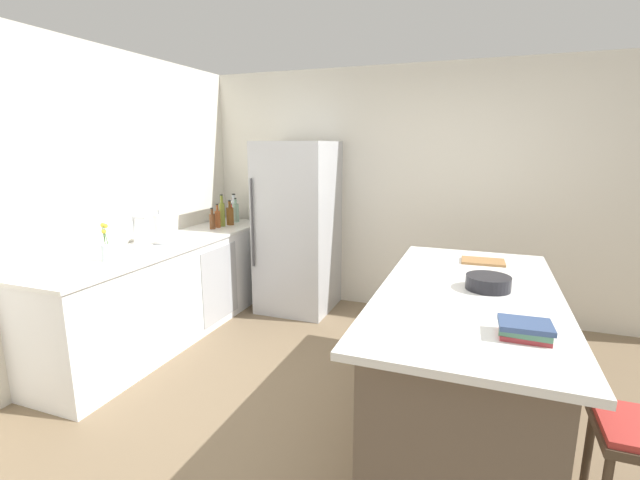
{
  "coord_description": "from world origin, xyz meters",
  "views": [
    {
      "loc": [
        0.62,
        -2.48,
        1.79
      ],
      "look_at": [
        -0.65,
        0.92,
        1.0
      ],
      "focal_mm": 24.55,
      "sensor_mm": 36.0,
      "label": 1
    }
  ],
  "objects_px": {
    "flower_vase": "(106,249)",
    "vinegar_bottle": "(218,218)",
    "sink_faucet": "(136,232)",
    "syrup_bottle": "(212,221)",
    "kitchen_island": "(464,357)",
    "soda_bottle": "(234,209)",
    "hot_sauce_bottle": "(232,216)",
    "gin_bottle": "(236,212)",
    "cookbook_stack": "(525,330)",
    "cutting_board": "(483,261)",
    "refrigerator": "(298,227)",
    "olive_oil_bottle": "(222,213)",
    "whiskey_bottle": "(230,216)",
    "mixing_bowl": "(488,283)",
    "paper_towel_roll": "(160,229)"
  },
  "relations": [
    {
      "from": "flower_vase",
      "to": "vinegar_bottle",
      "type": "relative_size",
      "value": 1.16
    },
    {
      "from": "sink_faucet",
      "to": "syrup_bottle",
      "type": "height_order",
      "value": "sink_faucet"
    },
    {
      "from": "kitchen_island",
      "to": "vinegar_bottle",
      "type": "height_order",
      "value": "vinegar_bottle"
    },
    {
      "from": "flower_vase",
      "to": "soda_bottle",
      "type": "relative_size",
      "value": 0.95
    },
    {
      "from": "kitchen_island",
      "to": "hot_sauce_bottle",
      "type": "relative_size",
      "value": 9.42
    },
    {
      "from": "gin_bottle",
      "to": "cookbook_stack",
      "type": "height_order",
      "value": "gin_bottle"
    },
    {
      "from": "gin_bottle",
      "to": "vinegar_bottle",
      "type": "relative_size",
      "value": 1.09
    },
    {
      "from": "kitchen_island",
      "to": "syrup_bottle",
      "type": "distance_m",
      "value": 2.97
    },
    {
      "from": "gin_bottle",
      "to": "cutting_board",
      "type": "height_order",
      "value": "gin_bottle"
    },
    {
      "from": "refrigerator",
      "to": "cutting_board",
      "type": "height_order",
      "value": "refrigerator"
    },
    {
      "from": "olive_oil_bottle",
      "to": "cookbook_stack",
      "type": "distance_m",
      "value": 3.54
    },
    {
      "from": "whiskey_bottle",
      "to": "mixing_bowl",
      "type": "height_order",
      "value": "whiskey_bottle"
    },
    {
      "from": "soda_bottle",
      "to": "gin_bottle",
      "type": "relative_size",
      "value": 1.13
    },
    {
      "from": "paper_towel_roll",
      "to": "mixing_bowl",
      "type": "height_order",
      "value": "paper_towel_roll"
    },
    {
      "from": "olive_oil_bottle",
      "to": "kitchen_island",
      "type": "bearing_deg",
      "value": -27.41
    },
    {
      "from": "hot_sauce_bottle",
      "to": "cookbook_stack",
      "type": "distance_m",
      "value": 3.65
    },
    {
      "from": "syrup_bottle",
      "to": "gin_bottle",
      "type": "bearing_deg",
      "value": 89.33
    },
    {
      "from": "gin_bottle",
      "to": "whiskey_bottle",
      "type": "distance_m",
      "value": 0.19
    },
    {
      "from": "soda_bottle",
      "to": "whiskey_bottle",
      "type": "height_order",
      "value": "soda_bottle"
    },
    {
      "from": "whiskey_bottle",
      "to": "flower_vase",
      "type": "bearing_deg",
      "value": -91.17
    },
    {
      "from": "refrigerator",
      "to": "flower_vase",
      "type": "distance_m",
      "value": 1.99
    },
    {
      "from": "mixing_bowl",
      "to": "whiskey_bottle",
      "type": "bearing_deg",
      "value": 152.34
    },
    {
      "from": "cookbook_stack",
      "to": "syrup_bottle",
      "type": "bearing_deg",
      "value": 148.0
    },
    {
      "from": "soda_bottle",
      "to": "flower_vase",
      "type": "bearing_deg",
      "value": -87.56
    },
    {
      "from": "paper_towel_roll",
      "to": "cookbook_stack",
      "type": "height_order",
      "value": "paper_towel_roll"
    },
    {
      "from": "syrup_bottle",
      "to": "refrigerator",
      "type": "bearing_deg",
      "value": 24.53
    },
    {
      "from": "whiskey_bottle",
      "to": "cutting_board",
      "type": "xyz_separation_m",
      "value": [
        2.69,
        -0.76,
        -0.09
      ]
    },
    {
      "from": "kitchen_island",
      "to": "olive_oil_bottle",
      "type": "xyz_separation_m",
      "value": [
        -2.65,
        1.37,
        0.59
      ]
    },
    {
      "from": "gin_bottle",
      "to": "vinegar_bottle",
      "type": "xyz_separation_m",
      "value": [
        0.0,
        -0.38,
        -0.01
      ]
    },
    {
      "from": "sink_faucet",
      "to": "mixing_bowl",
      "type": "xyz_separation_m",
      "value": [
        2.82,
        -0.1,
        -0.11
      ]
    },
    {
      "from": "flower_vase",
      "to": "gin_bottle",
      "type": "relative_size",
      "value": 1.07
    },
    {
      "from": "flower_vase",
      "to": "syrup_bottle",
      "type": "relative_size",
      "value": 1.31
    },
    {
      "from": "kitchen_island",
      "to": "syrup_bottle",
      "type": "xyz_separation_m",
      "value": [
        -2.66,
        1.2,
        0.54
      ]
    },
    {
      "from": "soda_bottle",
      "to": "hot_sauce_bottle",
      "type": "height_order",
      "value": "soda_bottle"
    },
    {
      "from": "hot_sauce_bottle",
      "to": "cookbook_stack",
      "type": "bearing_deg",
      "value": -37.01
    },
    {
      "from": "whiskey_bottle",
      "to": "vinegar_bottle",
      "type": "bearing_deg",
      "value": -101.03
    },
    {
      "from": "cookbook_stack",
      "to": "sink_faucet",
      "type": "bearing_deg",
      "value": 165.33
    },
    {
      "from": "sink_faucet",
      "to": "cookbook_stack",
      "type": "xyz_separation_m",
      "value": [
        2.98,
        -0.78,
        -0.11
      ]
    },
    {
      "from": "soda_bottle",
      "to": "syrup_bottle",
      "type": "height_order",
      "value": "soda_bottle"
    },
    {
      "from": "refrigerator",
      "to": "cutting_board",
      "type": "distance_m",
      "value": 2.09
    },
    {
      "from": "whiskey_bottle",
      "to": "vinegar_bottle",
      "type": "relative_size",
      "value": 1.07
    },
    {
      "from": "gin_bottle",
      "to": "paper_towel_roll",
      "type": "bearing_deg",
      "value": -91.27
    },
    {
      "from": "sink_faucet",
      "to": "gin_bottle",
      "type": "xyz_separation_m",
      "value": [
        0.06,
        1.52,
        -0.04
      ]
    },
    {
      "from": "sink_faucet",
      "to": "flower_vase",
      "type": "height_order",
      "value": "same"
    },
    {
      "from": "hot_sauce_bottle",
      "to": "whiskey_bottle",
      "type": "height_order",
      "value": "whiskey_bottle"
    },
    {
      "from": "kitchen_island",
      "to": "gin_bottle",
      "type": "relative_size",
      "value": 7.71
    },
    {
      "from": "flower_vase",
      "to": "mixing_bowl",
      "type": "relative_size",
      "value": 1.12
    },
    {
      "from": "paper_towel_roll",
      "to": "syrup_bottle",
      "type": "distance_m",
      "value": 0.79
    },
    {
      "from": "sink_faucet",
      "to": "whiskey_bottle",
      "type": "distance_m",
      "value": 1.33
    },
    {
      "from": "soda_bottle",
      "to": "whiskey_bottle",
      "type": "bearing_deg",
      "value": -67.09
    }
  ]
}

